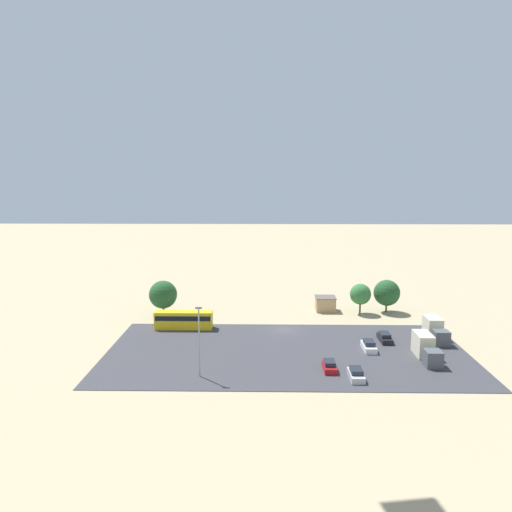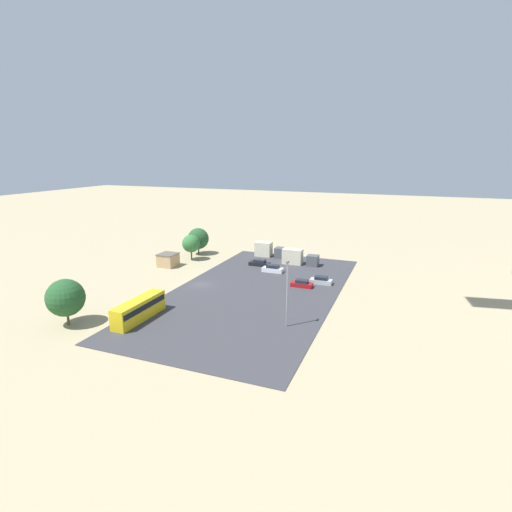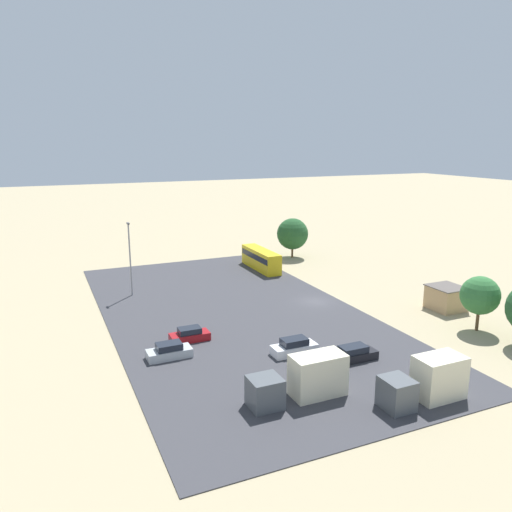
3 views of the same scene
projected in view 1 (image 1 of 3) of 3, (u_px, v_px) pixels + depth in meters
The scene contains 14 objects.
ground_plane at pixel (284, 330), 91.45m from camera, with size 400.00×400.00×0.00m, color tan.
parking_lot_surface at pixel (287, 352), 80.03m from camera, with size 57.75×29.73×0.08m.
shed_building at pixel (325, 304), 104.40m from camera, with size 4.24×3.96×2.99m.
bus at pixel (184, 319), 92.00m from camera, with size 10.60×2.45×3.24m.
parked_car_0 at pixel (356, 374), 69.47m from camera, with size 1.90×4.34×1.50m.
parked_car_1 at pixel (330, 366), 72.54m from camera, with size 1.81×4.17×1.44m.
parked_car_2 at pixel (385, 338), 85.20m from camera, with size 1.85×4.76×1.45m.
parked_car_3 at pixel (369, 346), 80.83m from camera, with size 1.87×4.59×1.61m.
parked_truck_0 at pixel (435, 330), 85.92m from camera, with size 2.52×7.46×3.59m.
parked_truck_1 at pixel (426, 348), 77.10m from camera, with size 2.40×8.40×3.53m.
tree_near_shed at pixel (163, 295), 100.39m from camera, with size 5.64×5.64×7.16m.
tree_apron_mid at pixel (387, 293), 102.87m from camera, with size 5.38×5.38×6.80m.
tree_apron_far at pixel (360, 294), 101.78m from camera, with size 4.29×4.29×6.24m.
light_pole_lot_centre at pixel (199, 339), 69.49m from camera, with size 0.90×0.28×10.05m.
Camera 1 is at (3.57, 88.14, 28.17)m, focal length 35.00 mm.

